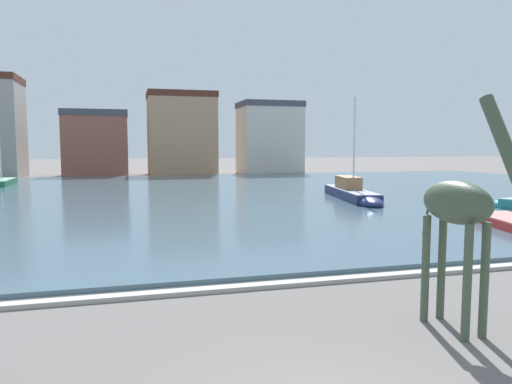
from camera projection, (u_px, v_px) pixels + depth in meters
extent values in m
cube|color=#3D5666|center=(160.00, 196.00, 36.19)|extent=(89.03, 48.22, 0.26)
cube|color=#ADA89E|center=(224.00, 288.00, 12.80)|extent=(89.03, 0.50, 0.12)
cylinder|color=#3D4C38|center=(484.00, 281.00, 9.52)|extent=(0.17, 0.17, 2.35)
cylinder|color=#3D4C38|center=(467.00, 283.00, 9.36)|extent=(0.17, 0.17, 2.35)
cylinder|color=#3D4C38|center=(442.00, 267.00, 10.61)|extent=(0.17, 0.17, 2.35)
cylinder|color=#3D4C38|center=(426.00, 269.00, 10.45)|extent=(0.17, 0.17, 2.35)
ellipsoid|color=#3D4C38|center=(456.00, 202.00, 9.84)|extent=(0.87, 1.88, 0.90)
cylinder|color=#3D4C38|center=(506.00, 148.00, 8.68)|extent=(0.38, 1.25, 2.01)
cylinder|color=#3D4C38|center=(427.00, 215.00, 10.68)|extent=(0.08, 0.26, 0.95)
cube|color=#236B42|center=(1.00, 184.00, 44.42)|extent=(1.96, 5.76, 0.74)
ellipsoid|color=#236B42|center=(7.00, 182.00, 47.01)|extent=(1.70, 2.04, 0.70)
cube|color=gray|center=(0.00, 180.00, 44.38)|extent=(1.92, 5.64, 0.06)
cube|color=navy|center=(350.00, 196.00, 33.14)|extent=(3.12, 8.59, 0.83)
ellipsoid|color=navy|center=(369.00, 203.00, 29.17)|extent=(1.99, 3.17, 0.79)
cube|color=slate|center=(351.00, 189.00, 33.09)|extent=(3.06, 8.42, 0.06)
cube|color=#9E7047|center=(348.00, 182.00, 33.68)|extent=(1.67, 3.11, 0.84)
cylinder|color=silver|center=(354.00, 144.00, 32.17)|extent=(0.12, 0.12, 6.26)
cylinder|color=silver|center=(347.00, 176.00, 33.85)|extent=(0.60, 2.92, 0.08)
ellipsoid|color=red|center=(488.00, 218.00, 23.48)|extent=(2.18, 2.45, 0.59)
ellipsoid|color=teal|center=(508.00, 205.00, 28.08)|extent=(1.91, 2.17, 0.74)
cube|color=#8E5142|center=(96.00, 146.00, 62.82)|extent=(7.97, 7.16, 7.66)
cube|color=#42424C|center=(95.00, 114.00, 62.42)|extent=(8.13, 7.30, 0.80)
cube|color=tan|center=(182.00, 137.00, 64.69)|extent=(8.84, 6.54, 10.24)
cube|color=#51281E|center=(181.00, 95.00, 64.17)|extent=(9.02, 6.67, 0.80)
cube|color=beige|center=(269.00, 141.00, 66.75)|extent=(8.12, 6.61, 9.15)
cube|color=#42424C|center=(269.00, 105.00, 66.28)|extent=(8.29, 6.74, 0.80)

